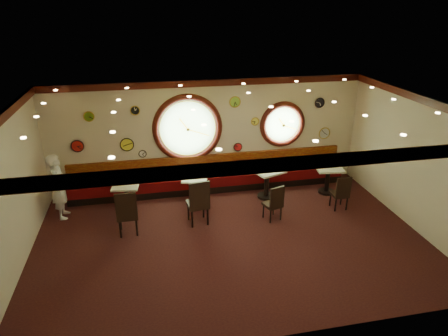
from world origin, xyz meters
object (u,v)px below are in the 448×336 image
condiment_d_salt (325,165)px  condiment_b_pepper (196,176)px  table_d (328,177)px  chair_c (275,201)px  chair_b (199,200)px  condiment_d_bottle (330,164)px  condiment_c_bottle (268,165)px  table_c (267,180)px  condiment_a_pepper (126,183)px  condiment_d_pepper (330,166)px  condiment_a_bottle (130,179)px  condiment_b_salt (191,176)px  condiment_c_pepper (267,169)px  condiment_c_salt (264,167)px  chair_a (127,210)px  table_a (127,194)px  chair_d (341,191)px  waiter (59,186)px  table_b (195,186)px  condiment_b_bottle (199,173)px  condiment_a_salt (124,183)px

condiment_d_salt → condiment_b_pepper: (-3.67, 0.18, -0.10)m
table_d → chair_c: chair_c is taller
chair_b → condiment_d_bottle: size_ratio=4.62×
chair_b → condiment_c_bottle: bearing=22.7°
table_c → condiment_a_pepper: 3.83m
table_d → condiment_a_pepper: bearing=179.2°
condiment_c_bottle → condiment_d_pepper: bearing=-7.8°
condiment_a_bottle → condiment_b_salt: bearing=1.1°
chair_b → condiment_b_pepper: 1.26m
table_c → condiment_a_bottle: condiment_a_bottle is taller
table_c → condiment_c_pepper: bearing=-108.4°
condiment_d_bottle → condiment_c_bottle: bearing=174.9°
condiment_c_bottle → chair_c: bearing=-100.3°
condiment_c_salt → condiment_d_pepper: condiment_c_salt is taller
condiment_d_salt → condiment_a_pepper: (-5.53, 0.03, -0.07)m
chair_a → condiment_d_bottle: 5.77m
table_a → chair_d: 5.66m
chair_a → condiment_a_pepper: size_ratio=8.16×
waiter → table_d: bearing=-91.3°
table_d → chair_b: bearing=-165.3°
condiment_b_salt → chair_b: bearing=-89.4°
table_d → chair_b: (-3.88, -1.02, 0.18)m
condiment_c_pepper → condiment_c_bottle: size_ratio=0.79×
table_a → chair_c: 3.88m
table_c → condiment_d_pepper: condiment_d_pepper is taller
table_b → chair_b: chair_b is taller
condiment_b_salt → condiment_c_pepper: condiment_c_pepper is taller
table_b → condiment_d_pepper: bearing=-4.5°
chair_a → condiment_b_pepper: chair_a is taller
condiment_a_bottle → condiment_c_bottle: condiment_c_bottle is taller
table_a → table_c: table_c is taller
table_c → chair_d: (1.72, -1.08, 0.01)m
condiment_c_pepper → condiment_b_bottle: condiment_c_pepper is taller
table_a → table_d: table_d is taller
condiment_c_salt → condiment_a_pepper: (-3.75, -0.05, -0.13)m
chair_b → condiment_c_pepper: 2.30m
table_c → table_b: bearing=175.1°
chair_d → condiment_a_salt: size_ratio=6.80×
chair_d → condiment_c_salt: chair_d is taller
condiment_b_pepper → waiter: bearing=-177.5°
condiment_d_salt → chair_c: bearing=-146.5°
condiment_b_bottle → table_b: bearing=-141.2°
table_c → condiment_c_bottle: (0.06, 0.11, 0.39)m
condiment_d_pepper → waiter: (-7.25, 0.14, 0.00)m
table_d → condiment_b_bottle: condiment_b_bottle is taller
condiment_c_pepper → table_a: bearing=178.1°
condiment_b_salt → condiment_d_bottle: condiment_d_bottle is taller
table_d → condiment_a_salt: bearing=178.7°
table_b → condiment_a_pepper: 1.87m
condiment_b_bottle → waiter: (-3.57, -0.25, 0.07)m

